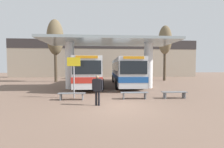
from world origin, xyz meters
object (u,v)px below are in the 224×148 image
(waiting_bench_far_platform, at_px, (174,93))
(info_sign_platform, at_px, (74,69))
(waiting_bench_mid_platform, at_px, (72,95))
(poplar_tree_behind_right, at_px, (165,41))
(parked_car_street, at_px, (85,73))
(transit_bus_center_bay, at_px, (125,71))
(waiting_bench_near_pillar, at_px, (134,94))
(pedestrian_waiting, at_px, (97,87))
(transit_bus_left_bay, at_px, (91,71))
(poplar_tree_behind_left, at_px, (55,38))

(waiting_bench_far_platform, bearing_deg, info_sign_platform, 175.45)
(waiting_bench_mid_platform, bearing_deg, poplar_tree_behind_right, 47.86)
(waiting_bench_mid_platform, distance_m, parked_car_street, 18.09)
(transit_bus_center_bay, bearing_deg, waiting_bench_far_platform, 107.16)
(waiting_bench_near_pillar, relative_size, info_sign_platform, 0.65)
(info_sign_platform, relative_size, pedestrian_waiting, 1.67)
(transit_bus_center_bay, xyz_separation_m, poplar_tree_behind_right, (7.21, 5.26, 4.54))
(info_sign_platform, xyz_separation_m, pedestrian_waiting, (1.68, -2.10, -0.99))
(transit_bus_center_bay, relative_size, poplar_tree_behind_right, 1.34)
(transit_bus_left_bay, distance_m, waiting_bench_far_platform, 10.01)
(info_sign_platform, relative_size, poplar_tree_behind_left, 0.31)
(waiting_bench_mid_platform, distance_m, poplar_tree_behind_left, 14.57)
(transit_bus_left_bay, bearing_deg, waiting_bench_mid_platform, 83.91)
(transit_bus_center_bay, height_order, waiting_bench_near_pillar, transit_bus_center_bay)
(pedestrian_waiting, distance_m, parked_car_street, 19.81)
(transit_bus_center_bay, xyz_separation_m, info_sign_platform, (-4.69, -7.39, 0.29))
(parked_car_street, bearing_deg, poplar_tree_behind_left, -122.99)
(transit_bus_center_bay, height_order, poplar_tree_behind_right, poplar_tree_behind_right)
(info_sign_platform, distance_m, poplar_tree_behind_right, 17.88)
(waiting_bench_near_pillar, bearing_deg, info_sign_platform, 172.39)
(transit_bus_left_bay, xyz_separation_m, waiting_bench_mid_platform, (-0.72, -7.69, -1.40))
(waiting_bench_mid_platform, bearing_deg, poplar_tree_behind_left, 110.78)
(transit_bus_center_bay, xyz_separation_m, parked_car_street, (-5.93, 10.10, -0.66))
(info_sign_platform, bearing_deg, transit_bus_center_bay, 57.63)
(transit_bus_left_bay, relative_size, parked_car_street, 2.43)
(pedestrian_waiting, bearing_deg, info_sign_platform, 140.81)
(waiting_bench_near_pillar, height_order, poplar_tree_behind_left, poplar_tree_behind_left)
(transit_bus_left_bay, relative_size, waiting_bench_far_platform, 6.65)
(waiting_bench_mid_platform, relative_size, poplar_tree_behind_left, 0.20)
(waiting_bench_mid_platform, relative_size, parked_car_street, 0.38)
(waiting_bench_mid_platform, height_order, waiting_bench_far_platform, same)
(pedestrian_waiting, xyz_separation_m, poplar_tree_behind_left, (-6.44, 13.96, 5.31))
(poplar_tree_behind_left, bearing_deg, waiting_bench_far_platform, -46.74)
(transit_bus_left_bay, distance_m, parked_car_street, 10.55)
(poplar_tree_behind_left, relative_size, poplar_tree_behind_right, 1.04)
(waiting_bench_far_platform, xyz_separation_m, poplar_tree_behind_left, (-11.68, 12.41, 6.00))
(waiting_bench_near_pillar, height_order, waiting_bench_far_platform, same)
(transit_bus_left_bay, xyz_separation_m, transit_bus_center_bay, (4.02, 0.25, -0.01))
(transit_bus_center_bay, bearing_deg, poplar_tree_behind_left, -23.87)
(info_sign_platform, xyz_separation_m, parked_car_street, (-1.24, 17.49, -0.95))
(transit_bus_left_bay, height_order, waiting_bench_far_platform, transit_bus_left_bay)
(poplar_tree_behind_right, height_order, parked_car_street, poplar_tree_behind_right)
(waiting_bench_mid_platform, xyz_separation_m, info_sign_platform, (0.05, 0.55, 1.68))
(waiting_bench_far_platform, relative_size, pedestrian_waiting, 1.01)
(waiting_bench_mid_platform, distance_m, info_sign_platform, 1.77)
(transit_bus_center_bay, xyz_separation_m, waiting_bench_far_platform, (2.23, -7.94, -1.39))
(pedestrian_waiting, bearing_deg, waiting_bench_near_pillar, 44.61)
(waiting_bench_far_platform, relative_size, parked_car_street, 0.36)
(transit_bus_center_bay, bearing_deg, transit_bus_left_bay, 5.07)
(transit_bus_center_bay, bearing_deg, waiting_bench_mid_platform, 60.64)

